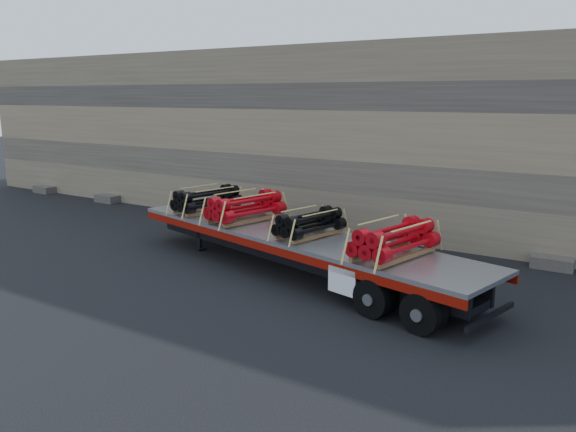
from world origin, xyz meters
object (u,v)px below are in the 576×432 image
bundle_midfront (246,208)px  bundle_front (207,200)px  bundle_midrear (310,224)px  trailer (294,253)px  bundle_rear (394,241)px

bundle_midfront → bundle_front: bearing=-180.0°
bundle_midfront → bundle_midrear: 2.81m
bundle_front → bundle_midfront: bearing=0.0°
bundle_front → bundle_midrear: bearing=0.0°
trailer → bundle_front: size_ratio=5.46×
bundle_front → bundle_midrear: (4.72, -1.12, -0.04)m
trailer → bundle_rear: 3.66m
bundle_midfront → bundle_midrear: bearing=-0.0°
bundle_rear → bundle_midrear: bearing=180.0°
bundle_midrear → bundle_rear: bundle_rear is taller
bundle_midrear → bundle_midfront: bearing=180.0°
bundle_front → bundle_midfront: size_ratio=0.94×
bundle_midrear → bundle_rear: bearing=-0.0°
bundle_midfront → bundle_midrear: (2.73, -0.65, -0.07)m
bundle_midfront → bundle_rear: size_ratio=1.02×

